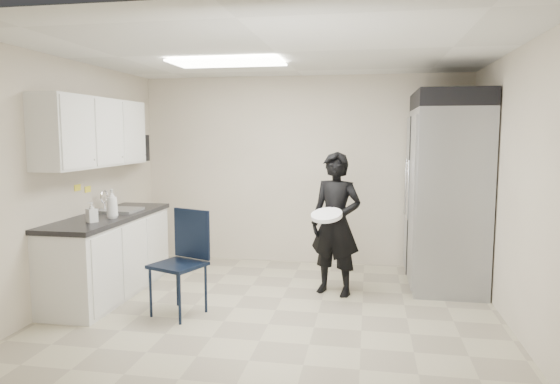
% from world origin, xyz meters
% --- Properties ---
extents(floor, '(4.50, 4.50, 0.00)m').
position_xyz_m(floor, '(0.00, 0.00, 0.00)').
color(floor, '#AFA789').
rests_on(floor, ground).
extents(ceiling, '(4.50, 4.50, 0.00)m').
position_xyz_m(ceiling, '(0.00, 0.00, 2.60)').
color(ceiling, silver).
rests_on(ceiling, back_wall).
extents(back_wall, '(4.50, 0.00, 4.50)m').
position_xyz_m(back_wall, '(0.00, 2.00, 1.30)').
color(back_wall, beige).
rests_on(back_wall, floor).
extents(left_wall, '(0.00, 4.00, 4.00)m').
position_xyz_m(left_wall, '(-2.25, 0.00, 1.30)').
color(left_wall, beige).
rests_on(left_wall, floor).
extents(right_wall, '(0.00, 4.00, 4.00)m').
position_xyz_m(right_wall, '(2.25, 0.00, 1.30)').
color(right_wall, beige).
rests_on(right_wall, floor).
extents(ceiling_panel, '(1.20, 0.60, 0.02)m').
position_xyz_m(ceiling_panel, '(-0.60, 0.40, 2.57)').
color(ceiling_panel, white).
rests_on(ceiling_panel, ceiling).
extents(lower_counter, '(0.60, 1.90, 0.86)m').
position_xyz_m(lower_counter, '(-1.95, 0.20, 0.43)').
color(lower_counter, silver).
rests_on(lower_counter, floor).
extents(countertop, '(0.64, 1.95, 0.05)m').
position_xyz_m(countertop, '(-1.95, 0.20, 0.89)').
color(countertop, black).
rests_on(countertop, lower_counter).
extents(sink, '(0.42, 0.40, 0.14)m').
position_xyz_m(sink, '(-1.93, 0.45, 0.87)').
color(sink, gray).
rests_on(sink, countertop).
extents(faucet, '(0.02, 0.02, 0.24)m').
position_xyz_m(faucet, '(-2.13, 0.45, 1.02)').
color(faucet, silver).
rests_on(faucet, countertop).
extents(upper_cabinets, '(0.35, 1.80, 0.75)m').
position_xyz_m(upper_cabinets, '(-2.08, 0.20, 1.83)').
color(upper_cabinets, silver).
rests_on(upper_cabinets, left_wall).
extents(towel_dispenser, '(0.22, 0.30, 0.35)m').
position_xyz_m(towel_dispenser, '(-2.14, 1.35, 1.62)').
color(towel_dispenser, black).
rests_on(towel_dispenser, left_wall).
extents(notice_sticker_left, '(0.00, 0.12, 0.07)m').
position_xyz_m(notice_sticker_left, '(-2.24, 0.10, 1.22)').
color(notice_sticker_left, yellow).
rests_on(notice_sticker_left, left_wall).
extents(notice_sticker_right, '(0.00, 0.12, 0.07)m').
position_xyz_m(notice_sticker_right, '(-2.24, 0.30, 1.18)').
color(notice_sticker_right, yellow).
rests_on(notice_sticker_right, left_wall).
extents(commercial_fridge, '(0.80, 1.35, 2.10)m').
position_xyz_m(commercial_fridge, '(1.83, 1.27, 1.05)').
color(commercial_fridge, gray).
rests_on(commercial_fridge, floor).
extents(fridge_compressor, '(0.80, 1.35, 0.20)m').
position_xyz_m(fridge_compressor, '(1.83, 1.27, 2.20)').
color(fridge_compressor, black).
rests_on(fridge_compressor, commercial_fridge).
extents(folding_chair, '(0.59, 0.59, 1.02)m').
position_xyz_m(folding_chair, '(-0.94, -0.29, 0.51)').
color(folding_chair, black).
rests_on(folding_chair, floor).
extents(man_tuxedo, '(0.69, 0.57, 1.61)m').
position_xyz_m(man_tuxedo, '(0.56, 0.66, 0.81)').
color(man_tuxedo, black).
rests_on(man_tuxedo, floor).
extents(bucket_lid, '(0.43, 0.43, 0.04)m').
position_xyz_m(bucket_lid, '(0.48, 0.42, 0.94)').
color(bucket_lid, silver).
rests_on(bucket_lid, man_tuxedo).
extents(soap_bottle_a, '(0.16, 0.16, 0.32)m').
position_xyz_m(soap_bottle_a, '(-1.79, -0.00, 1.07)').
color(soap_bottle_a, silver).
rests_on(soap_bottle_a, countertop).
extents(soap_bottle_b, '(0.13, 0.13, 0.21)m').
position_xyz_m(soap_bottle_b, '(-1.87, -0.27, 1.01)').
color(soap_bottle_b, '#B5B6C2').
rests_on(soap_bottle_b, countertop).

